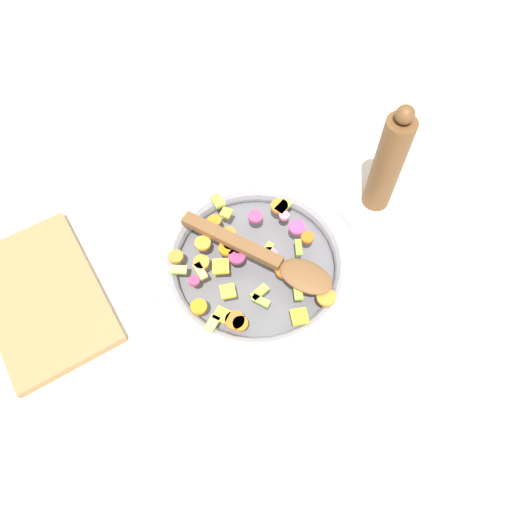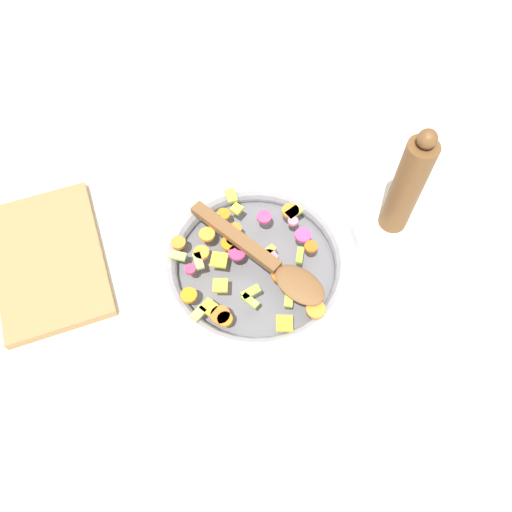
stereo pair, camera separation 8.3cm
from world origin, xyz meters
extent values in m
plane|color=silver|center=(0.00, 0.00, 0.00)|extent=(4.00, 4.00, 0.00)
cylinder|color=slate|center=(0.00, 0.00, 0.01)|extent=(0.32, 0.32, 0.01)
torus|color=#9E9EA5|center=(0.00, 0.00, 0.03)|extent=(0.37, 0.37, 0.05)
cylinder|color=orange|center=(-0.10, -0.03, 0.05)|extent=(0.03, 0.03, 0.01)
cylinder|color=orange|center=(-0.04, -0.08, 0.05)|extent=(0.03, 0.03, 0.01)
cylinder|color=orange|center=(-0.07, -0.06, 0.05)|extent=(0.04, 0.04, 0.01)
cylinder|color=orange|center=(0.12, 0.05, 0.05)|extent=(0.04, 0.04, 0.01)
cylinder|color=orange|center=(0.09, -0.08, 0.05)|extent=(0.03, 0.03, 0.01)
cylinder|color=orange|center=(-0.04, -0.03, 0.05)|extent=(0.03, 0.03, 0.01)
cylinder|color=orange|center=(0.02, 0.09, 0.05)|extent=(0.03, 0.03, 0.01)
cylinder|color=orange|center=(0.08, -0.09, 0.05)|extent=(0.03, 0.03, 0.01)
cylinder|color=orange|center=(0.05, 0.03, 0.05)|extent=(0.04, 0.04, 0.01)
cylinder|color=orange|center=(-0.06, -0.02, 0.05)|extent=(0.03, 0.03, 0.01)
cylinder|color=orange|center=(0.03, -0.13, 0.05)|extent=(0.03, 0.03, 0.01)
cylinder|color=orange|center=(-0.04, -0.03, 0.05)|extent=(0.03, 0.03, 0.01)
cylinder|color=orange|center=(-0.07, -0.11, 0.05)|extent=(0.03, 0.03, 0.01)
cylinder|color=orange|center=(-0.06, 0.09, 0.05)|extent=(0.03, 0.03, 0.01)
cube|color=#B1CC5E|center=(-0.04, -0.12, 0.05)|extent=(0.03, 0.03, 0.01)
cube|color=#82C334|center=(0.03, 0.07, 0.05)|extent=(0.03, 0.02, 0.01)
cube|color=#9CC93D|center=(0.09, 0.02, 0.05)|extent=(0.03, 0.03, 0.01)
cube|color=#A9CF3C|center=(-0.13, 0.00, 0.05)|extent=(0.03, 0.02, 0.01)
cube|color=#A1CC4A|center=(0.07, -0.04, 0.05)|extent=(0.03, 0.02, 0.01)
cube|color=#A1C13E|center=(-0.09, -0.04, 0.05)|extent=(0.02, 0.02, 0.01)
cube|color=#B6C85F|center=(-0.02, -0.09, 0.05)|extent=(0.03, 0.01, 0.01)
cube|color=#A3CC4A|center=(-0.06, 0.09, 0.05)|extent=(0.03, 0.03, 0.01)
cube|color=#B6CA51|center=(-0.12, -0.06, 0.05)|extent=(0.03, 0.03, 0.01)
cube|color=#BDD45D|center=(0.07, -0.12, 0.05)|extent=(0.03, 0.03, 0.01)
cube|color=#8DB93E|center=(0.06, -0.03, 0.05)|extent=(0.02, 0.03, 0.01)
cube|color=#9CD23F|center=(0.00, 0.02, 0.05)|extent=(0.02, 0.03, 0.01)
cylinder|color=#DA7385|center=(0.01, 0.02, 0.05)|extent=(0.04, 0.04, 0.01)
cylinder|color=#D03E71|center=(-0.07, 0.04, 0.05)|extent=(0.03, 0.03, 0.01)
cylinder|color=#D95679|center=(-0.03, -0.02, 0.05)|extent=(0.03, 0.03, 0.01)
cylinder|color=#C7365E|center=(-0.01, -0.11, 0.05)|extent=(0.02, 0.02, 0.01)
cylinder|color=pink|center=(-0.04, 0.08, 0.05)|extent=(0.02, 0.02, 0.01)
cylinder|color=#C43368|center=(-0.01, -0.03, 0.05)|extent=(0.04, 0.04, 0.01)
cylinder|color=#E14184|center=(-0.01, 0.09, 0.05)|extent=(0.03, 0.03, 0.01)
cube|color=yellow|center=(0.06, -0.10, 0.05)|extent=(0.03, 0.03, 0.01)
cube|color=yellow|center=(-0.10, 0.00, 0.05)|extent=(0.03, 0.03, 0.01)
cube|color=yellow|center=(0.13, 0.00, 0.05)|extent=(0.03, 0.03, 0.01)
cube|color=yellow|center=(-0.01, -0.06, 0.05)|extent=(0.04, 0.04, 0.01)
cube|color=yellow|center=(0.03, -0.07, 0.05)|extent=(0.03, 0.03, 0.01)
cube|color=brown|center=(-0.04, -0.02, 0.06)|extent=(0.17, 0.11, 0.01)
ellipsoid|color=brown|center=(0.08, 0.04, 0.06)|extent=(0.11, 0.09, 0.01)
cylinder|color=brown|center=(-0.01, 0.27, 0.10)|extent=(0.05, 0.05, 0.21)
sphere|color=brown|center=(-0.01, 0.27, 0.22)|extent=(0.03, 0.03, 0.03)
cube|color=#9E7547|center=(-0.14, -0.33, 0.01)|extent=(0.28, 0.18, 0.02)
camera|label=1|loc=(0.35, -0.21, 0.77)|focal=35.00mm
camera|label=2|loc=(0.38, -0.14, 0.77)|focal=35.00mm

